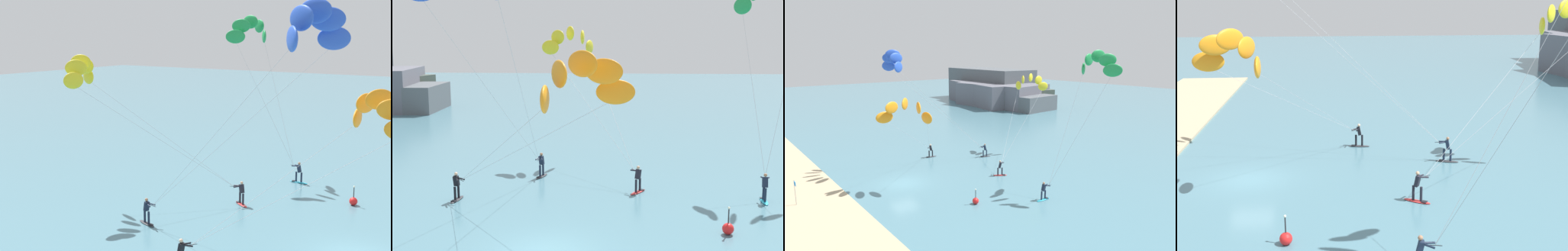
# 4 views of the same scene
# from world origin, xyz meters

# --- Properties ---
(ground_plane) EXTENTS (240.00, 240.00, 0.00)m
(ground_plane) POSITION_xyz_m (0.00, 0.00, 0.00)
(ground_plane) COLOR slate
(sand_strip) EXTENTS (80.00, 8.34, 0.16)m
(sand_strip) POSITION_xyz_m (0.00, -9.63, 0.08)
(sand_strip) COLOR tan
(sand_strip) RESTS_ON ground
(kitesurfer_nearshore) EXTENTS (4.96, 12.80, 13.20)m
(kitesurfer_nearshore) POSITION_xyz_m (-3.83, 1.79, 11.52)
(kitesurfer_nearshore) COLOR #333338
(kitesurfer_nearshore) RESTS_ON ground
(kitesurfer_mid_water) EXTENTS (10.42, 10.31, 8.82)m
(kitesurfer_mid_water) POSITION_xyz_m (1.34, -0.03, 7.32)
(kitesurfer_mid_water) COLOR #333338
(kitesurfer_mid_water) RESTS_ON ground
(kitesurfer_far_out) EXTENTS (4.82, 7.09, 13.13)m
(kitesurfer_far_out) POSITION_xyz_m (12.70, 12.76, 11.46)
(kitesurfer_far_out) COLOR #23ADD1
(kitesurfer_far_out) RESTS_ON ground
(kitesurfer_downwind) EXTENTS (7.87, 11.94, 10.27)m
(kitesurfer_downwind) POSITION_xyz_m (-0.57, 18.35, 8.74)
(kitesurfer_downwind) COLOR red
(kitesurfer_downwind) RESTS_ON ground
(marker_buoy) EXTENTS (0.56, 0.56, 1.38)m
(marker_buoy) POSITION_xyz_m (8.43, 2.61, 0.30)
(marker_buoy) COLOR red
(marker_buoy) RESTS_ON ground
(beach_flag) EXTENTS (0.57, 0.05, 2.20)m
(beach_flag) POSITION_xyz_m (-0.51, -9.67, 1.70)
(beach_flag) COLOR gray
(beach_flag) RESTS_ON sand_strip
(distant_headland) EXTENTS (37.24, 23.27, 8.59)m
(distant_headland) POSITION_xyz_m (-39.11, 46.28, 3.00)
(distant_headland) COLOR slate
(distant_headland) RESTS_ON ground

